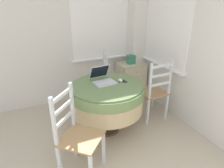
% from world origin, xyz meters
% --- Properties ---
extents(corner_room_shell, '(4.26, 5.13, 2.55)m').
position_xyz_m(corner_room_shell, '(1.18, 2.07, 1.28)').
color(corner_room_shell, silver).
rests_on(corner_room_shell, ground_plane).
extents(round_dining_table, '(1.05, 1.05, 0.75)m').
position_xyz_m(round_dining_table, '(0.78, 2.06, 0.58)').
color(round_dining_table, '#4C3D2D').
rests_on(round_dining_table, ground_plane).
extents(laptop, '(0.33, 0.36, 0.22)m').
position_xyz_m(laptop, '(0.77, 2.17, 0.80)').
color(laptop, silver).
rests_on(laptop, round_dining_table).
extents(computer_mouse, '(0.06, 0.09, 0.05)m').
position_xyz_m(computer_mouse, '(1.00, 2.08, 0.77)').
color(computer_mouse, white).
rests_on(computer_mouse, round_dining_table).
extents(cell_phone, '(0.08, 0.13, 0.01)m').
position_xyz_m(cell_phone, '(1.05, 2.07, 0.75)').
color(cell_phone, '#2D2D33').
rests_on(cell_phone, round_dining_table).
extents(dining_chair_near_back_window, '(0.52, 0.51, 1.01)m').
position_xyz_m(dining_chair_near_back_window, '(0.94, 2.85, 0.47)').
color(dining_chair_near_back_window, '#A87F51').
rests_on(dining_chair_near_back_window, ground_plane).
extents(dining_chair_near_right_window, '(0.43, 0.44, 1.01)m').
position_xyz_m(dining_chair_near_right_window, '(1.59, 2.07, 0.47)').
color(dining_chair_near_right_window, '#A87F51').
rests_on(dining_chair_near_right_window, ground_plane).
extents(dining_chair_camera_near, '(0.59, 0.59, 1.01)m').
position_xyz_m(dining_chair_camera_near, '(0.19, 1.49, 0.47)').
color(dining_chair_camera_near, '#A87F51').
rests_on(dining_chair_camera_near, ground_plane).
extents(corner_cabinet, '(0.53, 0.45, 0.67)m').
position_xyz_m(corner_cabinet, '(1.71, 3.02, 0.34)').
color(corner_cabinet, beige).
rests_on(corner_cabinet, ground_plane).
extents(storage_box, '(0.14, 0.12, 0.17)m').
position_xyz_m(storage_box, '(1.68, 2.98, 0.75)').
color(storage_box, '#387A5B').
rests_on(storage_box, corner_cabinet).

